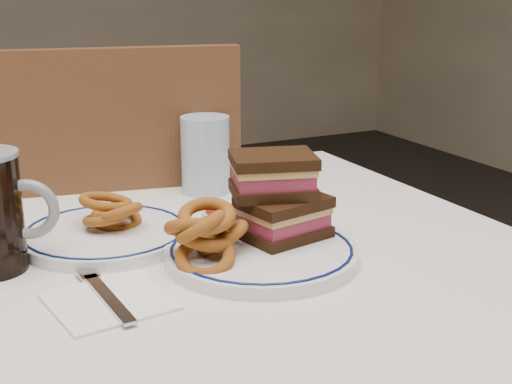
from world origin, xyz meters
name	(u,v)px	position (x,y,z in m)	size (l,w,h in m)	color
dining_table	(76,350)	(0.00, 0.00, 0.64)	(1.27, 0.87, 0.75)	white
chair_far	(113,272)	(0.17, 0.47, 0.54)	(0.54, 0.54, 0.99)	#462516
main_plate	(261,253)	(0.24, -0.06, 0.76)	(0.25, 0.25, 0.02)	white
reuben_sandwich	(278,196)	(0.28, -0.03, 0.82)	(0.14, 0.13, 0.11)	black
onion_rings_main	(206,234)	(0.16, -0.06, 0.80)	(0.12, 0.11, 0.10)	#662B0D
ketchup_ramekin	(220,220)	(0.21, 0.02, 0.78)	(0.05, 0.05, 0.03)	silver
water_glass	(205,155)	(0.29, 0.26, 0.82)	(0.08, 0.08, 0.13)	#ABC5DC
far_plate	(106,234)	(0.07, 0.10, 0.76)	(0.24, 0.24, 0.02)	white
onion_rings_far	(112,212)	(0.09, 0.11, 0.79)	(0.09, 0.10, 0.06)	#662B0D
napkin_fork	(108,300)	(0.02, -0.10, 0.75)	(0.14, 0.17, 0.01)	white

